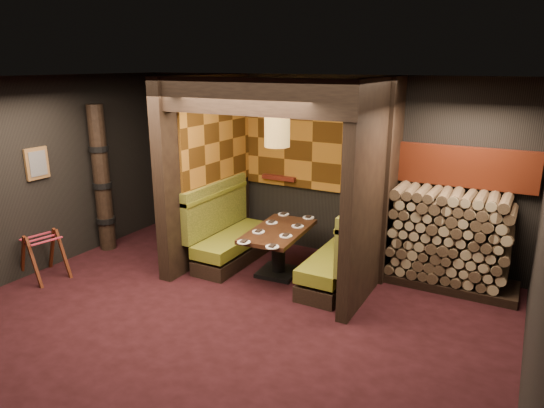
{
  "coord_description": "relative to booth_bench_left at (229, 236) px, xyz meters",
  "views": [
    {
      "loc": [
        3.06,
        -4.31,
        3.01
      ],
      "look_at": [
        0.0,
        1.3,
        1.15
      ],
      "focal_mm": 32.0,
      "sensor_mm": 36.0,
      "label": 1
    }
  ],
  "objects": [
    {
      "name": "floor",
      "position": [
        0.96,
        -1.65,
        -0.41
      ],
      "size": [
        6.5,
        5.5,
        0.02
      ],
      "primitive_type": "cube",
      "color": "black",
      "rests_on": "ground"
    },
    {
      "name": "ceiling",
      "position": [
        0.96,
        -1.65,
        2.46
      ],
      "size": [
        6.5,
        5.5,
        0.02
      ],
      "primitive_type": "cube",
      "color": "black",
      "rests_on": "ground"
    },
    {
      "name": "wall_back",
      "position": [
        0.96,
        1.11,
        1.02
      ],
      "size": [
        6.5,
        0.02,
        2.85
      ],
      "primitive_type": "cube",
      "color": "black",
      "rests_on": "ground"
    },
    {
      "name": "wall_left",
      "position": [
        -2.3,
        -1.65,
        1.02
      ],
      "size": [
        0.02,
        5.5,
        2.85
      ],
      "primitive_type": "cube",
      "color": "black",
      "rests_on": "ground"
    },
    {
      "name": "wall_right",
      "position": [
        4.22,
        -1.65,
        1.02
      ],
      "size": [
        0.02,
        5.5,
        2.85
      ],
      "primitive_type": "cube",
      "color": "black",
      "rests_on": "ground"
    },
    {
      "name": "partition_left",
      "position": [
        -0.39,
        -0.0,
        1.02
      ],
      "size": [
        0.2,
        2.2,
        2.85
      ],
      "primitive_type": "cube",
      "color": "black",
      "rests_on": "floor"
    },
    {
      "name": "partition_right",
      "position": [
        2.26,
        0.05,
        1.02
      ],
      "size": [
        0.15,
        2.1,
        2.85
      ],
      "primitive_type": "cube",
      "color": "black",
      "rests_on": "floor"
    },
    {
      "name": "header_beam",
      "position": [
        0.94,
        -0.95,
        2.23
      ],
      "size": [
        2.85,
        0.18,
        0.44
      ],
      "primitive_type": "cube",
      "color": "black",
      "rests_on": "partition_left"
    },
    {
      "name": "tapa_back_panel",
      "position": [
        0.94,
        1.06,
        1.42
      ],
      "size": [
        2.4,
        0.06,
        1.55
      ],
      "primitive_type": "cube",
      "color": "#9C601C",
      "rests_on": "wall_back"
    },
    {
      "name": "tapa_side_panel",
      "position": [
        -0.27,
        0.17,
        1.45
      ],
      "size": [
        0.04,
        1.85,
        1.45
      ],
      "primitive_type": "cube",
      "color": "#9C601C",
      "rests_on": "partition_left"
    },
    {
      "name": "lacquer_shelf",
      "position": [
        0.36,
        1.0,
        0.78
      ],
      "size": [
        0.6,
        0.12,
        0.07
      ],
      "primitive_type": "cube",
      "color": "#541810",
      "rests_on": "wall_back"
    },
    {
      "name": "booth_bench_left",
      "position": [
        0.0,
        0.0,
        0.0
      ],
      "size": [
        0.68,
        1.6,
        1.14
      ],
      "color": "black",
      "rests_on": "floor"
    },
    {
      "name": "booth_bench_right",
      "position": [
        1.89,
        0.0,
        0.0
      ],
      "size": [
        0.68,
        1.6,
        1.14
      ],
      "color": "black",
      "rests_on": "floor"
    },
    {
      "name": "dining_table",
      "position": [
        0.94,
        -0.11,
        0.07
      ],
      "size": [
        0.82,
        1.38,
        0.7
      ],
      "color": "black",
      "rests_on": "floor"
    },
    {
      "name": "place_settings",
      "position": [
        0.94,
        -0.11,
        0.31
      ],
      "size": [
        0.7,
        1.58,
        0.03
      ],
      "color": "white",
      "rests_on": "dining_table"
    },
    {
      "name": "pendant_lamp",
      "position": [
        0.94,
        -0.16,
        1.74
      ],
      "size": [
        0.35,
        0.35,
        0.94
      ],
      "color": "olive",
      "rests_on": "ceiling"
    },
    {
      "name": "framed_picture",
      "position": [
        -2.25,
        -1.55,
        1.22
      ],
      "size": [
        0.05,
        0.36,
        0.46
      ],
      "color": "brown",
      "rests_on": "wall_left"
    },
    {
      "name": "luggage_rack",
      "position": [
        -2.01,
        -1.82,
        -0.03
      ],
      "size": [
        0.75,
        0.59,
        0.73
      ],
      "color": "#43190A",
      "rests_on": "floor"
    },
    {
      "name": "totem_column",
      "position": [
        -2.09,
        -0.55,
        0.79
      ],
      "size": [
        0.31,
        0.31,
        2.4
      ],
      "color": "black",
      "rests_on": "floor"
    },
    {
      "name": "firewood_stack",
      "position": [
        3.25,
        0.7,
        0.28
      ],
      "size": [
        1.73,
        0.7,
        1.36
      ],
      "color": "black",
      "rests_on": "floor"
    },
    {
      "name": "mosaic_header",
      "position": [
        3.25,
        1.03,
        1.24
      ],
      "size": [
        1.83,
        0.1,
        0.56
      ],
      "primitive_type": "cube",
      "color": "maroon",
      "rests_on": "wall_back"
    },
    {
      "name": "bay_front_post",
      "position": [
        2.35,
        0.31,
        1.02
      ],
      "size": [
        0.08,
        0.08,
        2.85
      ],
      "primitive_type": "cube",
      "color": "black",
      "rests_on": "floor"
    }
  ]
}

